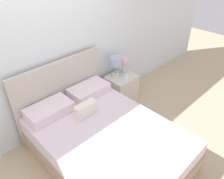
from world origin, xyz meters
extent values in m
plane|color=#CCB28E|center=(0.00, 0.00, 0.00)|extent=(12.00, 12.00, 0.00)
cube|color=white|center=(0.00, 0.07, 1.30)|extent=(8.00, 0.06, 2.60)
cube|color=tan|center=(0.00, -1.01, 0.15)|extent=(1.44, 2.02, 0.30)
cube|color=white|center=(0.00, -1.01, 0.41)|extent=(1.41, 1.98, 0.22)
cube|color=beige|center=(0.00, -0.03, 0.56)|extent=(1.47, 0.05, 1.12)
cube|color=white|center=(-0.35, -0.25, 0.59)|extent=(0.61, 0.36, 0.14)
cube|color=white|center=(0.35, -0.25, 0.59)|extent=(0.61, 0.36, 0.14)
cube|color=white|center=(0.00, -0.61, 0.62)|extent=(0.32, 0.11, 0.19)
cube|color=silver|center=(1.09, -0.24, 0.26)|extent=(0.49, 0.43, 0.53)
sphere|color=#B2AD93|center=(1.09, -0.46, 0.41)|extent=(0.02, 0.02, 0.02)
cylinder|color=white|center=(1.03, -0.15, 0.56)|extent=(0.12, 0.12, 0.06)
cylinder|color=#B7B29E|center=(1.03, -0.15, 0.66)|extent=(0.02, 0.02, 0.15)
cylinder|color=#A8BCDB|center=(1.03, -0.15, 0.81)|extent=(0.21, 0.21, 0.14)
cylinder|color=silver|center=(1.24, -0.15, 0.60)|extent=(0.09, 0.09, 0.15)
sphere|color=#EFB2C6|center=(1.24, -0.15, 0.73)|extent=(0.15, 0.15, 0.15)
sphere|color=#609356|center=(1.28, -0.15, 0.69)|extent=(0.07, 0.07, 0.07)
cylinder|color=white|center=(1.10, -0.34, 0.53)|extent=(0.10, 0.10, 0.01)
cylinder|color=white|center=(1.10, -0.34, 0.56)|extent=(0.06, 0.06, 0.06)
camera|label=1|loc=(-1.34, -2.48, 2.47)|focal=35.00mm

